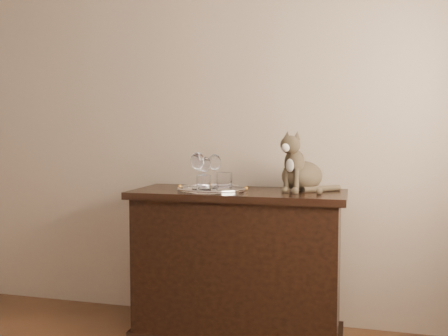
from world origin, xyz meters
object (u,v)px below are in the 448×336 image
at_px(tray, 213,190).
at_px(wine_glass_a, 202,172).
at_px(sideboard, 238,264).
at_px(wine_glass_b, 215,171).
at_px(wine_glass_c, 198,171).
at_px(tumbler_a, 224,181).
at_px(cat, 302,161).
at_px(tumbler_b, 204,183).
at_px(wine_glass_d, 205,173).

xyz_separation_m(tray, wine_glass_a, (-0.08, 0.06, 0.10)).
xyz_separation_m(sideboard, wine_glass_a, (-0.22, 0.03, 0.52)).
height_order(sideboard, wine_glass_b, wine_glass_b).
distance_m(wine_glass_c, tumbler_a, 0.17).
bearing_deg(wine_glass_c, cat, 13.99).
height_order(tray, wine_glass_b, wine_glass_b).
distance_m(wine_glass_c, tumbler_b, 0.12).
bearing_deg(sideboard, tumbler_a, -136.92).
relative_size(wine_glass_a, tumbler_b, 2.06).
bearing_deg(tumbler_b, tray, 81.13).
bearing_deg(wine_glass_d, tumbler_b, -75.82).
height_order(sideboard, wine_glass_d, wine_glass_d).
relative_size(wine_glass_b, wine_glass_c, 0.93).
relative_size(wine_glass_b, wine_glass_d, 1.07).
height_order(tumbler_a, tumbler_b, tumbler_a).
relative_size(wine_glass_c, cat, 0.62).
relative_size(sideboard, tray, 3.00).
height_order(tray, wine_glass_d, wine_glass_d).
bearing_deg(cat, wine_glass_b, -150.05).
bearing_deg(wine_glass_b, wine_glass_c, -129.35).
relative_size(sideboard, wine_glass_c, 5.70).
height_order(wine_glass_b, wine_glass_c, wine_glass_c).
bearing_deg(wine_glass_d, wine_glass_c, -137.56).
bearing_deg(tumbler_b, wine_glass_b, 86.14).
relative_size(sideboard, cat, 3.56).
xyz_separation_m(sideboard, wine_glass_c, (-0.22, -0.06, 0.54)).
bearing_deg(wine_glass_b, tray, -84.68).
height_order(wine_glass_c, wine_glass_d, wine_glass_c).
height_order(wine_glass_a, tumbler_a, wine_glass_a).
xyz_separation_m(wine_glass_c, tumbler_b, (0.06, -0.08, -0.06)).
relative_size(wine_glass_c, wine_glass_d, 1.14).
distance_m(sideboard, wine_glass_d, 0.56).
distance_m(wine_glass_b, tumbler_a, 0.13).
distance_m(tumbler_a, cat, 0.45).
xyz_separation_m(sideboard, tumbler_a, (-0.07, -0.06, 0.48)).
relative_size(sideboard, wine_glass_b, 6.13).
bearing_deg(tray, wine_glass_c, -160.14).
bearing_deg(wine_glass_b, wine_glass_d, -124.13).
distance_m(wine_glass_b, cat, 0.50).
distance_m(sideboard, tumbler_b, 0.52).
distance_m(wine_glass_a, cat, 0.58).
bearing_deg(tumbler_b, wine_glass_c, 127.09).
relative_size(wine_glass_b, tumbler_b, 2.19).
relative_size(tumbler_b, cat, 0.27).
height_order(wine_glass_a, wine_glass_d, same).
distance_m(tray, wine_glass_d, 0.11).
height_order(tray, tumbler_a, tumbler_a).
xyz_separation_m(wine_glass_d, tumbler_b, (0.03, -0.11, -0.05)).
xyz_separation_m(tumbler_b, cat, (0.51, 0.23, 0.12)).
bearing_deg(sideboard, cat, 13.41).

